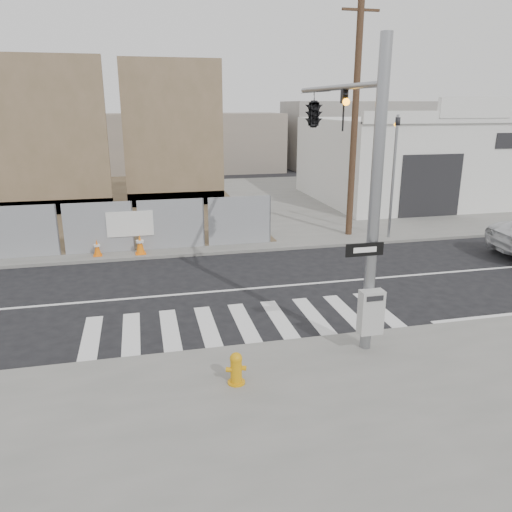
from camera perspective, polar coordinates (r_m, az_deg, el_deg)
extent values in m
plane|color=black|center=(16.03, -3.24, -3.97)|extent=(100.00, 100.00, 0.00)
cube|color=slate|center=(29.42, -8.04, 5.68)|extent=(50.00, 20.00, 0.12)
cylinder|color=gray|center=(11.36, 13.43, 5.87)|extent=(0.26, 0.26, 7.00)
cylinder|color=gray|center=(13.54, 9.10, 18.47)|extent=(0.14, 5.20, 0.14)
cube|color=#B2B2AF|center=(11.81, 13.00, -6.27)|extent=(0.55, 0.30, 1.05)
cube|color=black|center=(11.34, 12.31, 0.72)|extent=(0.90, 0.03, 0.30)
cube|color=silver|center=(11.32, 12.36, 0.69)|extent=(0.55, 0.01, 0.12)
imported|color=black|center=(12.98, 10.01, 16.07)|extent=(0.16, 0.20, 1.00)
imported|color=black|center=(15.03, 6.63, 16.29)|extent=(0.53, 2.48, 1.00)
cylinder|color=gray|center=(22.25, 15.39, 8.60)|extent=(0.12, 0.12, 5.20)
imported|color=black|center=(22.05, 15.91, 15.03)|extent=(0.16, 0.20, 1.00)
cube|color=brown|center=(28.17, -22.85, 12.40)|extent=(6.00, 0.50, 8.00)
cube|color=brown|center=(28.99, -21.92, 5.38)|extent=(6.00, 1.30, 0.80)
cube|color=brown|center=(28.88, -9.39, 13.54)|extent=(5.50, 0.50, 8.00)
cube|color=brown|center=(29.69, -9.11, 6.64)|extent=(5.50, 1.30, 0.80)
cube|color=silver|center=(32.47, 17.81, 10.49)|extent=(12.00, 10.00, 4.80)
cube|color=silver|center=(28.14, 23.58, 14.37)|extent=(12.00, 0.30, 0.60)
cube|color=silver|center=(28.09, 23.75, 15.27)|extent=(4.00, 0.30, 1.00)
cube|color=black|center=(27.28, 19.35, 7.56)|extent=(3.40, 0.06, 3.20)
cylinder|color=#4A3222|center=(22.20, 11.23, 15.09)|extent=(0.28, 0.28, 10.00)
cube|color=#4A3222|center=(22.48, 11.90, 25.84)|extent=(1.60, 0.10, 0.10)
cylinder|color=#CE8D0B|center=(10.78, -2.26, -14.21)|extent=(0.48, 0.48, 0.04)
cylinder|color=#CE8D0B|center=(10.65, -2.28, -13.02)|extent=(0.31, 0.31, 0.55)
sphere|color=#CE8D0B|center=(10.50, -2.30, -11.63)|extent=(0.26, 0.26, 0.26)
cylinder|color=#CE8D0B|center=(10.60, -3.08, -12.84)|extent=(0.16, 0.14, 0.10)
cylinder|color=#CE8D0B|center=(10.64, -1.48, -12.68)|extent=(0.16, 0.14, 0.10)
cube|color=orange|center=(20.19, -17.63, 0.07)|extent=(0.36, 0.36, 0.03)
cone|color=orange|center=(20.11, -17.71, 0.92)|extent=(0.32, 0.32, 0.65)
cylinder|color=silver|center=(20.08, -17.73, 1.17)|extent=(0.25, 0.25, 0.07)
cube|color=orange|center=(20.00, -13.04, 0.30)|extent=(0.42, 0.42, 0.03)
cone|color=orange|center=(19.90, -13.11, 1.32)|extent=(0.38, 0.38, 0.78)
cylinder|color=silver|center=(19.87, -13.13, 1.63)|extent=(0.30, 0.30, 0.09)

